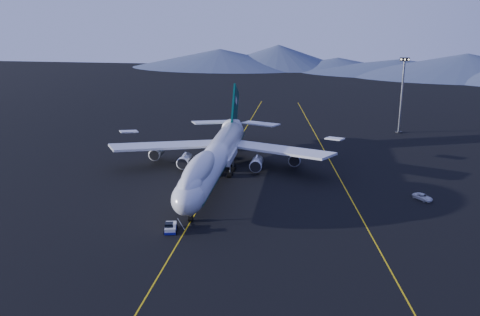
# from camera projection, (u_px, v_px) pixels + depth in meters

# --- Properties ---
(ground) EXTENTS (500.00, 500.00, 0.00)m
(ground) POSITION_uv_depth(u_px,v_px,m) (215.00, 180.00, 132.76)
(ground) COLOR black
(ground) RESTS_ON ground
(taxiway_line_main) EXTENTS (0.25, 220.00, 0.01)m
(taxiway_line_main) POSITION_uv_depth(u_px,v_px,m) (215.00, 180.00, 132.75)
(taxiway_line_main) COLOR yellow
(taxiway_line_main) RESTS_ON ground
(taxiway_line_side) EXTENTS (28.08, 198.09, 0.01)m
(taxiway_line_side) POSITION_uv_depth(u_px,v_px,m) (337.00, 173.00, 138.13)
(taxiway_line_side) COLOR yellow
(taxiway_line_side) RESTS_ON ground
(boeing_747) EXTENTS (59.62, 72.43, 19.37)m
(boeing_747) POSITION_uv_depth(u_px,v_px,m) (215.00, 157.00, 131.15)
(boeing_747) COLOR silver
(boeing_747) RESTS_ON ground
(pushback_tug) EXTENTS (3.16, 4.68, 1.89)m
(pushback_tug) POSITION_uv_depth(u_px,v_px,m) (171.00, 228.00, 102.82)
(pushback_tug) COLOR silver
(pushback_tug) RESTS_ON ground
(service_van) EXTENTS (4.56, 5.09, 1.31)m
(service_van) POSITION_uv_depth(u_px,v_px,m) (423.00, 197.00, 119.07)
(service_van) COLOR silver
(service_van) RESTS_ON ground
(floodlight_mast) EXTENTS (3.10, 2.32, 25.07)m
(floodlight_mast) POSITION_uv_depth(u_px,v_px,m) (402.00, 95.00, 176.89)
(floodlight_mast) COLOR black
(floodlight_mast) RESTS_ON ground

